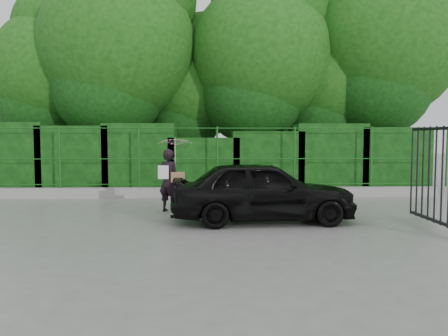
{
  "coord_description": "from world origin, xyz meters",
  "views": [
    {
      "loc": [
        0.2,
        -8.36,
        1.78
      ],
      "look_at": [
        0.5,
        1.3,
        1.1
      ],
      "focal_mm": 35.0,
      "sensor_mm": 36.0,
      "label": 1
    }
  ],
  "objects": [
    {
      "name": "trees",
      "position": [
        1.14,
        7.74,
        4.62
      ],
      "size": [
        17.1,
        6.15,
        8.08
      ],
      "color": "black",
      "rests_on": "ground"
    },
    {
      "name": "fence",
      "position": [
        0.22,
        4.5,
        1.2
      ],
      "size": [
        14.13,
        0.06,
        1.8
      ],
      "color": "#165518",
      "rests_on": "kerb"
    },
    {
      "name": "kerb",
      "position": [
        0.0,
        4.5,
        0.15
      ],
      "size": [
        14.0,
        0.25,
        0.3
      ],
      "primitive_type": "cube",
      "color": "#9E9E99",
      "rests_on": "ground"
    },
    {
      "name": "hedge",
      "position": [
        -0.07,
        5.5,
        1.05
      ],
      "size": [
        14.2,
        1.2,
        2.24
      ],
      "color": "black",
      "rests_on": "ground"
    },
    {
      "name": "ground",
      "position": [
        0.0,
        0.0,
        0.0
      ],
      "size": [
        80.0,
        80.0,
        0.0
      ],
      "primitive_type": "plane",
      "color": "gray"
    },
    {
      "name": "car",
      "position": [
        1.29,
        0.75,
        0.65
      ],
      "size": [
        3.91,
        1.74,
        1.31
      ],
      "primitive_type": "imported",
      "rotation": [
        0.0,
        0.0,
        1.62
      ],
      "color": "black",
      "rests_on": "ground"
    },
    {
      "name": "woman",
      "position": [
        -0.69,
        2.08,
        1.17
      ],
      "size": [
        0.91,
        0.88,
        1.78
      ],
      "color": "black",
      "rests_on": "ground"
    }
  ]
}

